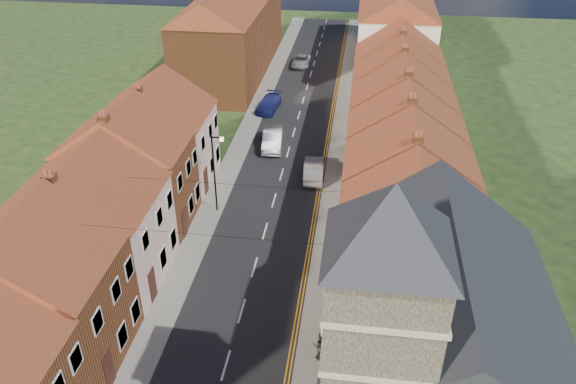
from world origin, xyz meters
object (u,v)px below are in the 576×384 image
(pedestrian_right, at_px, (321,346))
(car_mid, at_px, (273,139))
(church, at_px, (430,341))
(car_distant, at_px, (301,61))
(car_mid_b, at_px, (314,170))
(car_far, at_px, (269,104))
(lamppost, at_px, (215,169))

(pedestrian_right, bearing_deg, car_mid, -73.74)
(church, height_order, car_mid, church)
(car_distant, distance_m, car_mid_b, 27.28)
(church, xyz_separation_m, car_far, (-12.56, 35.60, -5.21))
(car_far, bearing_deg, lamppost, -85.53)
(lamppost, bearing_deg, car_distant, 85.98)
(church, bearing_deg, car_far, 109.43)
(car_distant, bearing_deg, car_mid_b, -81.66)
(car_distant, bearing_deg, church, -77.98)
(car_distant, distance_m, pedestrian_right, 46.24)
(car_mid, height_order, car_mid_b, car_mid)
(pedestrian_right, distance_m, car_mid_b, 18.97)
(car_mid, bearing_deg, lamppost, -106.94)
(car_distant, bearing_deg, car_mid, -90.34)
(lamppost, xyz_separation_m, pedestrian_right, (8.60, -12.95, -2.52))
(car_distant, xyz_separation_m, pedestrian_right, (6.29, -45.81, 0.40))
(car_mid, bearing_deg, car_distant, 85.09)
(lamppost, bearing_deg, car_far, 88.15)
(church, xyz_separation_m, car_mid, (-10.86, 27.53, -5.10))
(church, xyz_separation_m, car_mid_b, (-6.74, 22.57, -5.15))
(car_distant, bearing_deg, lamppost, -94.36)
(car_mid, distance_m, car_mid_b, 6.44)
(church, height_order, car_distant, church)
(church, xyz_separation_m, car_distant, (-10.86, 49.54, -5.26))
(lamppost, distance_m, car_distant, 33.08)
(lamppost, relative_size, car_mid_b, 1.37)
(lamppost, distance_m, car_mid_b, 9.16)
(lamppost, distance_m, car_mid, 11.43)
(church, height_order, car_mid_b, church)
(church, xyz_separation_m, pedestrian_right, (-4.57, 3.73, -4.86))
(lamppost, height_order, car_mid, lamppost)
(car_mid, xyz_separation_m, car_distant, (0.00, 22.01, -0.17))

